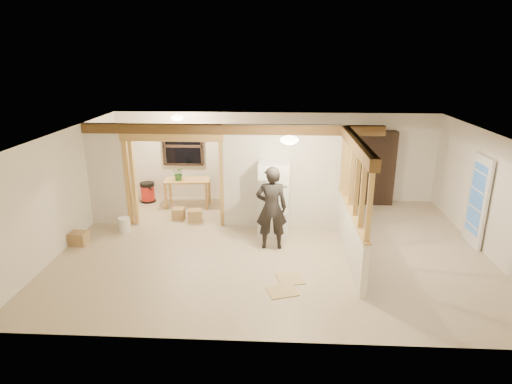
# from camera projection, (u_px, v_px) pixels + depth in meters

# --- Properties ---
(floor) EXTENTS (9.00, 6.50, 0.01)m
(floor) POSITION_uv_depth(u_px,v_px,m) (272.00, 247.00, 9.39)
(floor) COLOR #BFA98E
(floor) RESTS_ON ground
(ceiling) EXTENTS (9.00, 6.50, 0.01)m
(ceiling) POSITION_uv_depth(u_px,v_px,m) (274.00, 134.00, 8.62)
(ceiling) COLOR white
(wall_back) EXTENTS (9.00, 0.01, 2.50)m
(wall_back) POSITION_uv_depth(u_px,v_px,m) (275.00, 157.00, 12.09)
(wall_back) COLOR silver
(wall_back) RESTS_ON floor
(wall_front) EXTENTS (9.00, 0.01, 2.50)m
(wall_front) POSITION_uv_depth(u_px,v_px,m) (270.00, 266.00, 5.92)
(wall_front) COLOR silver
(wall_front) RESTS_ON floor
(wall_left) EXTENTS (0.01, 6.50, 2.50)m
(wall_left) POSITION_uv_depth(u_px,v_px,m) (65.00, 189.00, 9.23)
(wall_left) COLOR silver
(wall_left) RESTS_ON floor
(wall_right) EXTENTS (0.01, 6.50, 2.50)m
(wall_right) POSITION_uv_depth(u_px,v_px,m) (492.00, 196.00, 8.78)
(wall_right) COLOR silver
(wall_right) RESTS_ON floor
(partition_left_stub) EXTENTS (0.90, 0.12, 2.50)m
(partition_left_stub) POSITION_uv_depth(u_px,v_px,m) (107.00, 175.00, 10.34)
(partition_left_stub) COLOR silver
(partition_left_stub) RESTS_ON floor
(partition_center) EXTENTS (2.80, 0.12, 2.50)m
(partition_center) POSITION_uv_depth(u_px,v_px,m) (282.00, 177.00, 10.13)
(partition_center) COLOR silver
(partition_center) RESTS_ON floor
(doorway_frame) EXTENTS (2.46, 0.14, 2.20)m
(doorway_frame) POSITION_uv_depth(u_px,v_px,m) (174.00, 182.00, 10.31)
(doorway_frame) COLOR tan
(doorway_frame) RESTS_ON floor
(header_beam_back) EXTENTS (7.00, 0.18, 0.22)m
(header_beam_back) POSITION_uv_depth(u_px,v_px,m) (231.00, 129.00, 9.84)
(header_beam_back) COLOR brown
(header_beam_back) RESTS_ON ceiling
(header_beam_right) EXTENTS (0.18, 3.30, 0.22)m
(header_beam_right) POSITION_uv_depth(u_px,v_px,m) (357.00, 145.00, 8.19)
(header_beam_right) COLOR brown
(header_beam_right) RESTS_ON ceiling
(pony_wall) EXTENTS (0.12, 3.20, 1.00)m
(pony_wall) POSITION_uv_depth(u_px,v_px,m) (350.00, 235.00, 8.78)
(pony_wall) COLOR silver
(pony_wall) RESTS_ON floor
(stud_partition) EXTENTS (0.14, 3.20, 1.32)m
(stud_partition) POSITION_uv_depth(u_px,v_px,m) (354.00, 181.00, 8.42)
(stud_partition) COLOR tan
(stud_partition) RESTS_ON pony_wall
(window_back) EXTENTS (1.12, 0.10, 1.10)m
(window_back) POSITION_uv_depth(u_px,v_px,m) (183.00, 146.00, 12.05)
(window_back) COLOR black
(window_back) RESTS_ON wall_back
(french_door) EXTENTS (0.12, 0.86, 2.00)m
(french_door) POSITION_uv_depth(u_px,v_px,m) (477.00, 201.00, 9.24)
(french_door) COLOR white
(french_door) RESTS_ON floor
(ceiling_dome_main) EXTENTS (0.36, 0.36, 0.16)m
(ceiling_dome_main) POSITION_uv_depth(u_px,v_px,m) (289.00, 140.00, 8.13)
(ceiling_dome_main) COLOR #FFEABF
(ceiling_dome_main) RESTS_ON ceiling
(ceiling_dome_util) EXTENTS (0.32, 0.32, 0.14)m
(ceiling_dome_util) POSITION_uv_depth(u_px,v_px,m) (177.00, 118.00, 10.93)
(ceiling_dome_util) COLOR #FFEABF
(ceiling_dome_util) RESTS_ON ceiling
(hanging_bulb) EXTENTS (0.07, 0.07, 0.07)m
(hanging_bulb) POSITION_uv_depth(u_px,v_px,m) (192.00, 134.00, 10.33)
(hanging_bulb) COLOR #FFD88C
(hanging_bulb) RESTS_ON ceiling
(refrigerator) EXTENTS (0.70, 0.68, 1.71)m
(refrigerator) POSITION_uv_depth(u_px,v_px,m) (273.00, 198.00, 9.89)
(refrigerator) COLOR white
(refrigerator) RESTS_ON floor
(woman) EXTENTS (0.69, 0.47, 1.83)m
(woman) POSITION_uv_depth(u_px,v_px,m) (271.00, 208.00, 9.08)
(woman) COLOR black
(woman) RESTS_ON floor
(work_table) EXTENTS (1.26, 0.71, 0.76)m
(work_table) POSITION_uv_depth(u_px,v_px,m) (188.00, 193.00, 11.78)
(work_table) COLOR tan
(work_table) RESTS_ON floor
(potted_plant) EXTENTS (0.36, 0.32, 0.38)m
(potted_plant) POSITION_uv_depth(u_px,v_px,m) (179.00, 174.00, 11.55)
(potted_plant) COLOR #2E6025
(potted_plant) RESTS_ON work_table
(shop_vac) EXTENTS (0.50, 0.50, 0.58)m
(shop_vac) POSITION_uv_depth(u_px,v_px,m) (148.00, 192.00, 12.16)
(shop_vac) COLOR #B42118
(shop_vac) RESTS_ON floor
(bookshelf) EXTENTS (1.03, 0.34, 2.06)m
(bookshelf) POSITION_uv_depth(u_px,v_px,m) (375.00, 168.00, 11.79)
(bookshelf) COLOR black
(bookshelf) RESTS_ON floor
(bucket) EXTENTS (0.28, 0.28, 0.34)m
(bucket) POSITION_uv_depth(u_px,v_px,m) (124.00, 225.00, 10.15)
(bucket) COLOR silver
(bucket) RESTS_ON floor
(box_util_a) EXTENTS (0.39, 0.34, 0.30)m
(box_util_a) POSITION_uv_depth(u_px,v_px,m) (195.00, 215.00, 10.78)
(box_util_a) COLOR #A5814F
(box_util_a) RESTS_ON floor
(box_util_b) EXTENTS (0.31, 0.31, 0.28)m
(box_util_b) POSITION_uv_depth(u_px,v_px,m) (179.00, 213.00, 10.94)
(box_util_b) COLOR #A5814F
(box_util_b) RESTS_ON floor
(box_front) EXTENTS (0.38, 0.32, 0.29)m
(box_front) POSITION_uv_depth(u_px,v_px,m) (79.00, 238.00, 9.46)
(box_front) COLOR #A5814F
(box_front) RESTS_ON floor
(floor_panel_near) EXTENTS (0.57, 0.57, 0.02)m
(floor_panel_near) POSITION_uv_depth(u_px,v_px,m) (290.00, 279.00, 8.04)
(floor_panel_near) COLOR tan
(floor_panel_near) RESTS_ON floor
(floor_panel_far) EXTENTS (0.62, 0.56, 0.02)m
(floor_panel_far) POSITION_uv_depth(u_px,v_px,m) (282.00, 291.00, 7.61)
(floor_panel_far) COLOR tan
(floor_panel_far) RESTS_ON floor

